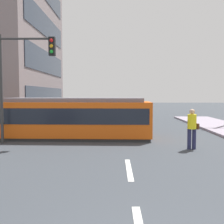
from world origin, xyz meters
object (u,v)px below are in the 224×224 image
Objects in this scene: streetcar_tram at (75,117)px; pedestrian_crossing at (192,127)px; traffic_light_mast at (22,68)px; city_bus at (104,109)px.

pedestrian_crossing is (5.27, -2.84, -0.14)m from streetcar_tram.
streetcar_tram is 5.99m from pedestrian_crossing.
pedestrian_crossing is 0.33× the size of traffic_light_mast.
streetcar_tram reaches higher than city_bus.
streetcar_tram is 4.68× the size of pedestrian_crossing.
streetcar_tram reaches higher than pedestrian_crossing.
streetcar_tram is 1.56× the size of traffic_light_mast.
streetcar_tram is 1.54× the size of city_bus.
traffic_light_mast is (-3.24, -10.44, 2.42)m from city_bus.
traffic_light_mast is (-2.15, -1.60, 2.41)m from streetcar_tram.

